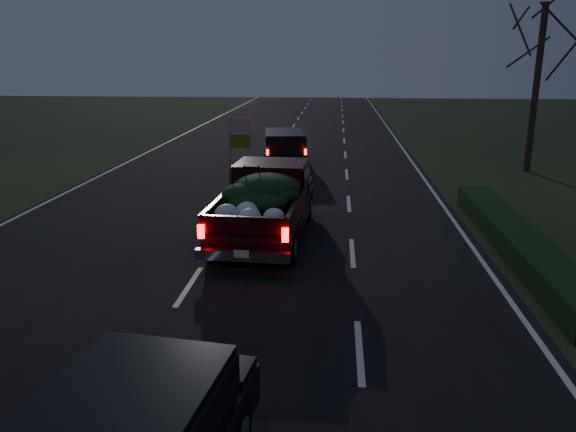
# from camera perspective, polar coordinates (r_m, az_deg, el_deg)

# --- Properties ---
(ground) EXTENTS (120.00, 120.00, 0.00)m
(ground) POSITION_cam_1_polar(r_m,az_deg,el_deg) (12.50, -10.02, -7.11)
(ground) COLOR black
(ground) RESTS_ON ground
(road_asphalt) EXTENTS (14.00, 120.00, 0.02)m
(road_asphalt) POSITION_cam_1_polar(r_m,az_deg,el_deg) (12.49, -10.02, -7.06)
(road_asphalt) COLOR black
(road_asphalt) RESTS_ON ground
(hedge_row) EXTENTS (1.00, 10.00, 0.60)m
(hedge_row) POSITION_cam_1_polar(r_m,az_deg,el_deg) (15.53, 22.23, -2.31)
(hedge_row) COLOR black
(hedge_row) RESTS_ON ground
(bare_tree_far) EXTENTS (3.60, 3.60, 7.00)m
(bare_tree_far) POSITION_cam_1_polar(r_m,az_deg,el_deg) (26.47, 24.30, 15.37)
(bare_tree_far) COLOR black
(bare_tree_far) RESTS_ON ground
(pickup_truck) EXTENTS (2.42, 5.68, 2.92)m
(pickup_truck) POSITION_cam_1_polar(r_m,az_deg,el_deg) (15.34, -2.29, 1.76)
(pickup_truck) COLOR black
(pickup_truck) RESTS_ON ground
(lead_suv) EXTENTS (2.39, 4.55, 1.25)m
(lead_suv) POSITION_cam_1_polar(r_m,az_deg,el_deg) (26.19, -0.37, 7.31)
(lead_suv) COLOR black
(lead_suv) RESTS_ON ground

